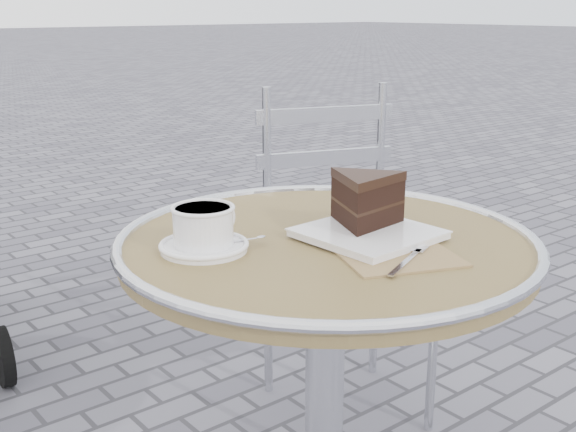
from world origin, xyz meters
TOP-DOWN VIEW (x-y plane):
  - cafe_table at (0.00, 0.00)m, footprint 0.72×0.72m
  - cappuccino_set at (-0.19, 0.08)m, footprint 0.16×0.14m
  - cake_plate_set at (0.07, -0.02)m, footprint 0.26×0.33m
  - bistro_chair at (0.53, 0.55)m, footprint 0.52×0.52m

SIDE VIEW (x-z plane):
  - bistro_chair at x=0.53m, z-range 0.11..1.01m
  - cafe_table at x=0.00m, z-range 0.20..0.94m
  - cappuccino_set at x=-0.19m, z-range 0.73..0.80m
  - cake_plate_set at x=0.07m, z-range 0.73..0.83m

